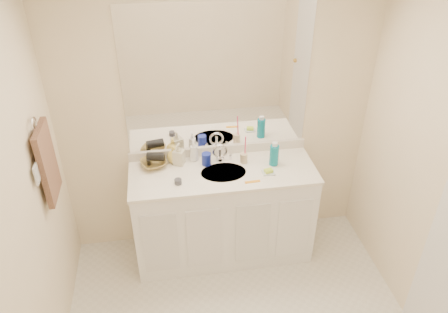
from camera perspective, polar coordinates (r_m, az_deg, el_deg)
ceiling at (r=1.98m, az=4.71°, el=18.19°), size 2.60×2.60×0.02m
wall_back at (r=3.61m, az=-0.82°, el=4.76°), size 2.60×0.02×2.40m
wall_left at (r=2.65m, az=-25.72°, el=-10.97°), size 0.02×2.60×2.40m
vanity_cabinet at (r=3.82m, az=-0.12°, el=-7.51°), size 1.50×0.55×0.85m
countertop at (r=3.55m, az=-0.13°, el=-2.08°), size 1.52×0.57×0.03m
backsplash at (r=3.74m, az=-0.75°, el=0.86°), size 1.52×0.03×0.08m
sink_basin at (r=3.54m, az=-0.08°, el=-2.22°), size 0.37×0.37×0.02m
faucet at (r=3.65m, az=-0.52°, el=0.24°), size 0.02×0.02×0.11m
mirror at (r=3.45m, az=-0.85°, el=10.00°), size 1.48×0.01×1.20m
blue_mug at (r=3.60m, az=-2.32°, el=-0.33°), size 0.10×0.10×0.11m
tan_cup at (r=3.63m, az=2.60°, el=-0.20°), size 0.08×0.08×0.08m
toothbrush at (r=3.58m, az=2.80°, el=1.27°), size 0.02×0.04×0.21m
mouthwash_bottle at (r=3.60m, az=6.56°, el=0.17°), size 0.08×0.08×0.18m
soap_dish at (r=3.53m, az=5.82°, el=-2.11°), size 0.10×0.08×0.01m
green_soap at (r=3.52m, az=5.84°, el=-1.86°), size 0.07×0.06×0.02m
orange_comb at (r=3.42m, az=3.75°, el=-3.30°), size 0.12×0.03×0.01m
dark_jar at (r=3.41m, az=-6.03°, el=-3.27°), size 0.07×0.07×0.04m
soap_bottle_white at (r=3.64m, az=-3.96°, el=0.78°), size 0.08×0.08×0.19m
soap_bottle_cream at (r=3.60m, az=-5.93°, el=0.34°), size 0.11×0.12×0.19m
soap_bottle_yellow at (r=3.64m, az=-6.60°, el=0.29°), size 0.14×0.14×0.15m
wicker_basket at (r=3.63m, az=-9.14°, el=-0.89°), size 0.26×0.26×0.05m
hair_dryer at (r=3.60m, az=-8.91°, el=-0.01°), size 0.15×0.10×0.07m
towel_ring at (r=3.07m, az=-23.55°, el=3.85°), size 0.01×0.11×0.11m
hand_towel at (r=3.20m, az=-22.05°, el=-0.80°), size 0.04×0.32×0.55m
switch_plate at (r=3.02m, az=-23.28°, el=-2.11°), size 0.01×0.08×0.13m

